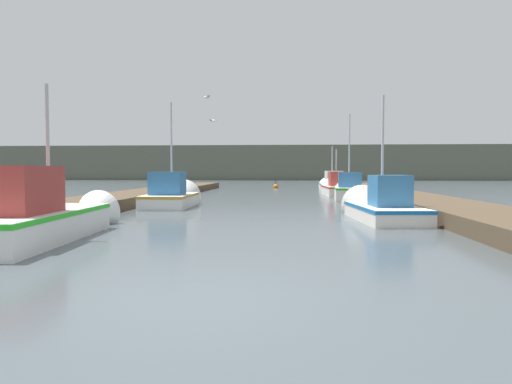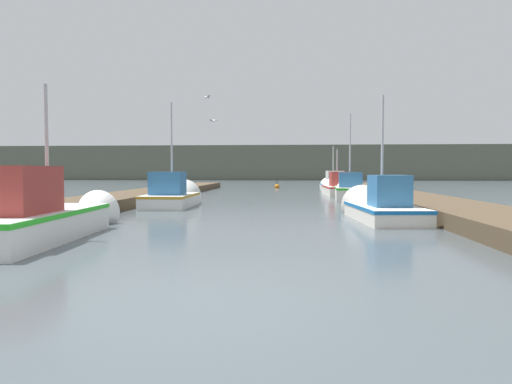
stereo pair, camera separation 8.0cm
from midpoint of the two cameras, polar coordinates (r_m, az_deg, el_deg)
name	(u,v)px [view 2 (the right image)]	position (r m, az deg, el deg)	size (l,w,h in m)	color
ground_plane	(192,301)	(5.66, -7.60, -13.35)	(200.00, 200.00, 0.00)	#424C51
dock_left	(127,198)	(22.73, -15.68, -0.75)	(2.81, 40.00, 0.45)	#4C3D2B
dock_right	(410,199)	(22.06, 18.76, -0.89)	(2.81, 40.00, 0.45)	#4C3D2B
distant_shore_ridge	(284,163)	(78.65, 3.50, 3.59)	(120.00, 16.00, 5.48)	#565B4C
fishing_boat_0	(52,216)	(11.54, -24.00, -2.77)	(1.68, 5.97, 3.81)	silver
fishing_boat_1	(378,207)	(15.26, 15.21, -1.82)	(2.03, 4.95, 4.46)	silver
fishing_boat_2	(174,196)	(20.19, -10.15, -0.49)	(1.90, 4.56, 5.03)	silver
fishing_boat_3	(349,191)	(25.03, 11.68, 0.18)	(1.77, 4.55, 4.91)	silver
fishing_boat_4	(337,188)	(29.56, 10.11, 0.51)	(1.68, 5.53, 3.31)	silver
fishing_boat_5	(333,185)	(34.94, 9.61, 0.87)	(1.64, 6.25, 3.80)	silver
mooring_piling_1	(353,187)	(29.79, 12.13, 0.66)	(0.28, 0.28, 1.03)	#473523
channel_buoy	(277,187)	(40.04, 2.70, 0.69)	(0.45, 0.45, 0.95)	#BF6513
seagull_lead	(207,97)	(21.90, -6.02, 11.69)	(0.38, 0.53, 0.12)	white
seagull_1	(213,121)	(22.45, -5.27, 8.84)	(0.40, 0.53, 0.12)	white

